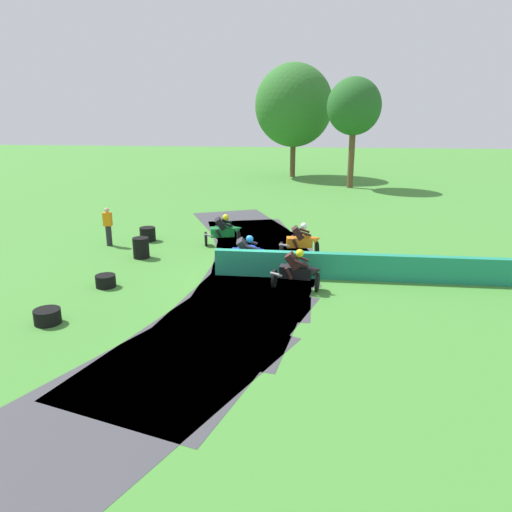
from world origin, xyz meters
TOP-DOWN VIEW (x-y plane):
  - ground_plane at (0.00, 0.00)m, footprint 120.00×120.00m
  - track_asphalt at (-0.72, 0.01)m, footprint 7.12×23.32m
  - safety_barrier at (4.99, -0.04)m, footprint 12.99×0.40m
  - motorcycle_lead_black at (1.39, -1.27)m, footprint 1.71×0.89m
  - motorcycle_chase_blue at (-0.44, 0.63)m, footprint 1.68×0.92m
  - motorcycle_trailing_orange at (1.42, 2.45)m, footprint 1.69×0.90m
  - motorcycle_fourth_green at (-1.86, 3.79)m, footprint 1.72×1.09m
  - tire_stack_near at (-5.25, -4.58)m, footprint 0.71×0.71m
  - tire_stack_mid_a at (-4.83, -1.67)m, footprint 0.65×0.65m
  - tire_stack_mid_b at (-4.76, 1.63)m, footprint 0.62×0.62m
  - tire_stack_far at (-5.34, 4.16)m, footprint 0.68×0.68m
  - track_marshal at (-6.71, 3.21)m, footprint 0.34×0.24m
  - tree_far_left at (0.12, 26.25)m, footprint 6.39×6.39m
  - tree_far_right at (4.58, 20.63)m, footprint 3.81×3.81m

SIDE VIEW (x-z plane):
  - ground_plane at x=0.00m, z-range 0.00..0.00m
  - track_asphalt at x=-0.72m, z-range 0.00..0.01m
  - tire_stack_near at x=-5.25m, z-range 0.00..0.40m
  - tire_stack_mid_a at x=-4.83m, z-range 0.00..0.40m
  - tire_stack_far at x=-5.34m, z-range 0.00..0.60m
  - tire_stack_mid_b at x=-4.76m, z-range 0.00..0.80m
  - safety_barrier at x=4.99m, z-range 0.00..0.90m
  - motorcycle_chase_blue at x=-0.44m, z-range -0.08..1.34m
  - motorcycle_fourth_green at x=-1.86m, z-range -0.06..1.37m
  - motorcycle_lead_black at x=1.39m, z-range -0.05..1.37m
  - motorcycle_trailing_orange at x=1.42m, z-range -0.05..1.37m
  - track_marshal at x=-6.71m, z-range 0.00..1.63m
  - tree_far_right at x=4.58m, z-range 1.83..9.58m
  - tree_far_left at x=0.12m, z-range 1.24..10.44m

